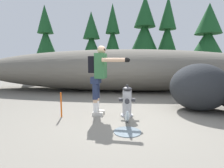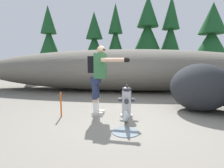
% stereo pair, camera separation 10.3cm
% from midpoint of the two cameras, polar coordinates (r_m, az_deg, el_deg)
% --- Properties ---
extents(ground_plane, '(56.00, 56.00, 0.04)m').
position_cam_midpoint_polar(ground_plane, '(4.32, 4.59, -10.89)').
color(ground_plane, slate).
extents(dirt_embankment, '(14.38, 3.20, 1.89)m').
position_cam_midpoint_polar(dirt_embankment, '(8.22, 5.14, 4.51)').
color(dirt_embankment, '#666056').
rests_on(dirt_embankment, ground_plane).
extents(fire_hydrant, '(0.40, 0.35, 0.77)m').
position_cam_midpoint_polar(fire_hydrant, '(4.31, 5.40, -5.76)').
color(fire_hydrant, '#B2B2B7').
rests_on(fire_hydrant, ground_plane).
extents(hydrant_water_jet, '(0.52, 1.13, 0.61)m').
position_cam_midpoint_polar(hydrant_water_jet, '(3.72, 5.32, -11.83)').
color(hydrant_water_jet, silver).
rests_on(hydrant_water_jet, ground_plane).
extents(utility_worker, '(1.00, 0.59, 1.70)m').
position_cam_midpoint_polar(utility_worker, '(4.33, -3.31, 3.92)').
color(utility_worker, beige).
rests_on(utility_worker, ground_plane).
extents(boulder_mid, '(1.80, 1.65, 1.28)m').
position_cam_midpoint_polar(boulder_mid, '(5.34, 27.11, -0.96)').
color(boulder_mid, '#24262A').
rests_on(boulder_mid, ground_plane).
extents(pine_tree_far_left, '(1.80, 1.80, 5.52)m').
position_cam_midpoint_polar(pine_tree_far_left, '(14.58, -19.49, 13.72)').
color(pine_tree_far_left, '#47331E').
rests_on(pine_tree_far_left, ground_plane).
extents(pine_tree_left, '(2.16, 2.16, 5.43)m').
position_cam_midpoint_polar(pine_tree_left, '(15.20, -5.52, 12.91)').
color(pine_tree_left, '#47331E').
rests_on(pine_tree_left, ground_plane).
extents(pine_tree_center, '(1.87, 1.87, 6.20)m').
position_cam_midpoint_polar(pine_tree_center, '(15.56, 1.32, 14.45)').
color(pine_tree_center, '#47331E').
rests_on(pine_tree_center, ground_plane).
extents(pine_tree_right, '(2.83, 2.83, 6.96)m').
position_cam_midpoint_polar(pine_tree_right, '(16.15, 11.58, 16.05)').
color(pine_tree_right, '#47331E').
rests_on(pine_tree_right, ground_plane).
extents(pine_tree_far_right, '(2.22, 2.22, 6.84)m').
position_cam_midpoint_polar(pine_tree_far_right, '(16.33, 18.52, 14.79)').
color(pine_tree_far_right, '#47331E').
rests_on(pine_tree_far_right, ground_plane).
extents(pine_tree_ridge_end, '(2.81, 2.81, 5.45)m').
position_cam_midpoint_polar(pine_tree_ridge_end, '(14.74, 29.60, 12.53)').
color(pine_tree_ridge_end, '#47331E').
rests_on(pine_tree_ridge_end, ground_plane).
extents(survey_stake, '(0.04, 0.04, 0.60)m').
position_cam_midpoint_polar(survey_stake, '(4.43, -15.51, -6.40)').
color(survey_stake, '#E55914').
rests_on(survey_stake, ground_plane).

